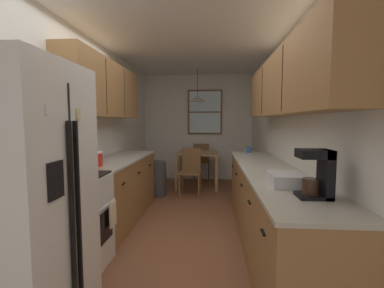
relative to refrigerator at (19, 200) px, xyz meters
The scene contains 23 objects.
ground_plane 2.60m from the refrigerator, 67.61° to the left, with size 12.00×12.00×0.00m, color brown.
wall_left 2.32m from the refrigerator, 100.56° to the left, with size 0.10×9.00×2.55m, color white.
wall_right 3.23m from the refrigerator, 44.70° to the left, with size 0.10×9.00×2.55m, color white.
wall_back 5.01m from the refrigerator, 79.27° to the left, with size 4.40×0.10×2.55m, color white.
ceiling_slab 2.96m from the refrigerator, 67.61° to the left, with size 4.40×9.00×0.08m, color white.
refrigerator is the anchor object (origin of this frame).
stove_range 0.86m from the refrigerator, 95.04° to the left, with size 0.66×0.61×1.10m.
microwave_over_range 1.04m from the refrigerator, 103.63° to the left, with size 0.39×0.59×0.31m.
counter_left 2.09m from the refrigerator, 91.97° to the left, with size 0.64×2.00×0.90m.
upper_cabinets_left 2.22m from the refrigerator, 96.03° to the left, with size 0.33×2.08×0.75m.
counter_right 2.43m from the refrigerator, 36.05° to the left, with size 0.64×3.29×0.90m.
upper_cabinets_right 2.64m from the refrigerator, 33.21° to the left, with size 0.33×2.97×0.64m.
dining_table 4.21m from the refrigerator, 76.80° to the left, with size 0.88×0.88×0.76m.
dining_chair_near 3.58m from the refrigerator, 75.89° to the left, with size 0.42×0.42×0.90m.
dining_chair_far 4.87m from the refrigerator, 77.86° to the left, with size 0.40×0.40×0.90m.
pendant_light 4.32m from the refrigerator, 76.80° to the left, with size 0.33×0.33×0.69m.
back_window 5.01m from the refrigerator, 77.21° to the left, with size 0.83×0.05×1.07m.
trash_bin 3.38m from the refrigerator, 86.05° to the left, with size 0.35×0.35×0.66m, color #3F3F42.
storage_canister 1.37m from the refrigerator, 92.95° to the left, with size 0.13×0.13×0.17m.
dish_towel 1.02m from the refrigerator, 71.96° to the left, with size 0.02×0.16×0.24m, color beige.
coffee_maker 2.04m from the refrigerator, ahead, with size 0.22×0.18×0.34m.
mug_by_coffeemaker 3.47m from the refrigerator, 56.80° to the left, with size 0.11×0.08×0.10m.
dish_rack 1.99m from the refrigerator, 17.47° to the left, with size 0.28×0.34×0.10m, color silver.
Camera 1 is at (0.35, -2.89, 1.43)m, focal length 24.83 mm.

